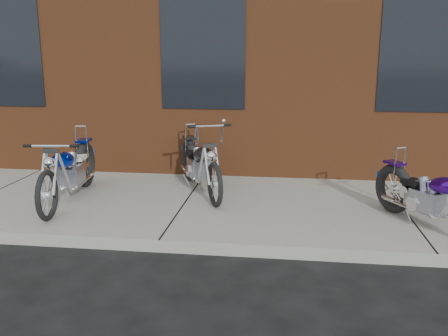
# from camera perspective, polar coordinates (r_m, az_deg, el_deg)

# --- Properties ---
(ground) EXTENTS (120.00, 120.00, 0.00)m
(ground) POSITION_cam_1_polar(r_m,az_deg,el_deg) (5.50, -7.79, -10.05)
(ground) COLOR black
(ground) RESTS_ON ground
(sidewalk) EXTENTS (22.00, 3.00, 0.15)m
(sidewalk) POSITION_cam_1_polar(r_m,az_deg,el_deg) (6.84, -4.56, -4.54)
(sidewalk) COLOR #9A9588
(sidewalk) RESTS_ON ground
(chopper_purple) EXTENTS (1.07, 1.82, 1.14)m
(chopper_purple) POSITION_cam_1_polar(r_m,az_deg,el_deg) (6.15, 23.74, -3.43)
(chopper_purple) COLOR black
(chopper_purple) RESTS_ON sidewalk
(chopper_blue) EXTENTS (0.55, 2.24, 0.98)m
(chopper_blue) POSITION_cam_1_polar(r_m,az_deg,el_deg) (7.06, -18.10, -0.55)
(chopper_blue) COLOR black
(chopper_blue) RESTS_ON sidewalk
(chopper_third) EXTENTS (0.99, 2.02, 1.10)m
(chopper_third) POSITION_cam_1_polar(r_m,az_deg,el_deg) (7.19, -2.89, 0.25)
(chopper_third) COLOR black
(chopper_third) RESTS_ON sidewalk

